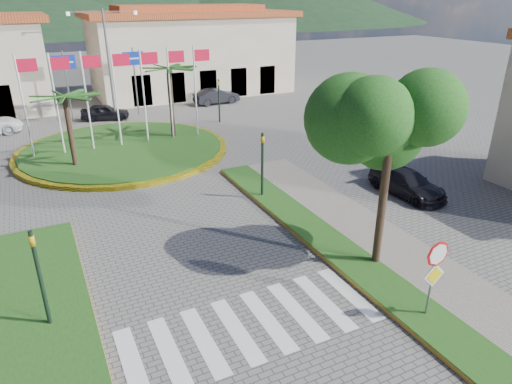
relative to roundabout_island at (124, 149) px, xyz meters
name	(u,v)px	position (x,y,z in m)	size (l,w,h in m)	color
sidewalk_right	(452,306)	(6.00, -20.00, -0.10)	(4.00, 28.00, 0.15)	gray
verge_right	(423,316)	(4.80, -20.00, -0.09)	(1.60, 28.00, 0.18)	#204D16
median_left	(0,350)	(-6.50, -16.00, -0.09)	(5.00, 14.00, 0.18)	#204D16
crosswalk	(249,326)	(0.00, -18.00, -0.17)	(8.00, 3.00, 0.01)	silver
roundabout_island	(124,149)	(0.00, 0.00, 0.00)	(12.70, 12.70, 6.00)	yellow
stop_sign	(435,268)	(4.90, -20.04, 1.61)	(0.80, 0.11, 2.65)	slate
deciduous_tree	(392,124)	(5.50, -17.00, 5.00)	(3.60, 3.60, 6.80)	black
traffic_light_left	(39,271)	(-5.20, -15.50, 1.77)	(0.15, 0.18, 3.20)	black
traffic_light_right	(262,159)	(4.50, -10.00, 1.77)	(0.15, 0.18, 3.20)	black
traffic_light_far	(219,96)	(8.00, 4.00, 1.77)	(0.18, 0.15, 3.20)	black
direction_sign_west	(66,75)	(-2.00, 8.97, 3.35)	(1.60, 0.14, 5.20)	slate
direction_sign_east	(134,70)	(3.00, 8.97, 3.35)	(1.60, 0.14, 5.20)	slate
street_lamp_centre	(108,60)	(1.00, 8.00, 4.32)	(4.80, 0.16, 8.00)	slate
building_right	(191,51)	(10.00, 16.00, 3.73)	(19.08, 9.54, 8.05)	#C5B395
car_dark_a	(105,112)	(0.33, 8.52, 0.43)	(1.42, 3.54, 1.21)	black
car_dark_b	(217,96)	(10.14, 9.99, 0.49)	(1.40, 4.02, 1.32)	black
car_side_right	(407,183)	(10.94, -12.69, 0.42)	(1.68, 4.13, 1.20)	black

